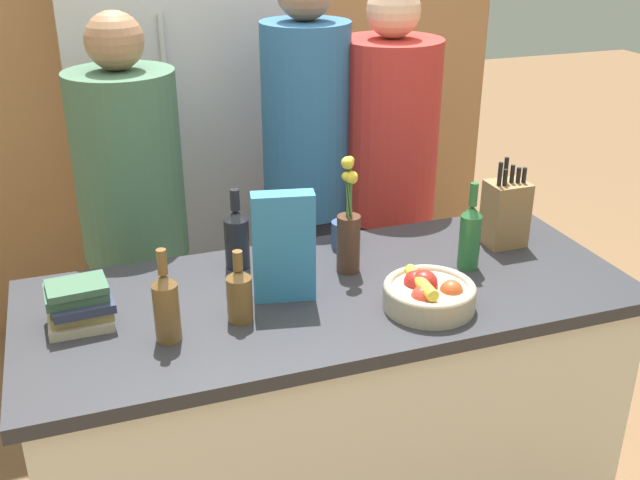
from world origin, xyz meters
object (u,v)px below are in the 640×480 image
object	(u,v)px
coffee_mug	(344,234)
refrigerator	(177,147)
fruit_bowl	(428,292)
person_in_blue	(306,172)
knife_block	(505,213)
cereal_box	(284,247)
bottle_oil	(470,235)
bottle_water	(239,293)
person_in_red_tee	(387,182)
book_stack	(80,304)
flower_vase	(349,231)
bottle_wine	(237,237)
person_at_sink	(135,221)
bottle_vinegar	(166,305)

from	to	relation	value
coffee_mug	refrigerator	bearing A→B (deg)	108.05
fruit_bowl	person_in_blue	world-z (taller)	person_in_blue
coffee_mug	knife_block	bearing A→B (deg)	-17.46
fruit_bowl	cereal_box	size ratio (longest dim) A/B	0.81
bottle_oil	bottle_water	distance (m)	0.75
person_in_red_tee	refrigerator	bearing A→B (deg)	155.17
refrigerator	bottle_water	bearing A→B (deg)	-92.77
coffee_mug	fruit_bowl	bearing A→B (deg)	-80.79
person_in_blue	bottle_water	bearing A→B (deg)	-93.01
book_stack	bottle_water	bearing A→B (deg)	-16.45
flower_vase	person_in_red_tee	world-z (taller)	person_in_red_tee
cereal_box	book_stack	size ratio (longest dim) A/B	1.79
book_stack	bottle_oil	xyz separation A→B (m)	(1.15, -0.04, 0.05)
refrigerator	bottle_wine	world-z (taller)	refrigerator
knife_block	person_at_sink	xyz separation A→B (m)	(-1.13, 0.58, -0.10)
book_stack	coffee_mug	bearing A→B (deg)	15.52
bottle_oil	bottle_vinegar	distance (m)	0.95
book_stack	bottle_wine	xyz separation A→B (m)	(0.48, 0.20, 0.04)
person_in_red_tee	bottle_water	bearing A→B (deg)	-115.16
bottle_oil	person_at_sink	distance (m)	1.17
flower_vase	person_in_blue	bearing A→B (deg)	83.05
flower_vase	person_at_sink	world-z (taller)	person_at_sink
knife_block	person_at_sink	world-z (taller)	person_at_sink
refrigerator	cereal_box	world-z (taller)	refrigerator
flower_vase	bottle_oil	world-z (taller)	flower_vase
bottle_water	person_in_red_tee	size ratio (longest dim) A/B	0.12
bottle_vinegar	person_at_sink	distance (m)	0.82
knife_block	person_at_sink	bearing A→B (deg)	153.02
knife_block	cereal_box	xyz separation A→B (m)	(-0.79, -0.12, 0.05)
refrigerator	fruit_bowl	size ratio (longest dim) A/B	7.34
cereal_box	person_in_blue	world-z (taller)	person_in_blue
cereal_box	bottle_wine	xyz separation A→B (m)	(-0.08, 0.24, -0.06)
bottle_vinegar	person_in_blue	world-z (taller)	person_in_blue
cereal_box	book_stack	xyz separation A→B (m)	(-0.56, 0.04, -0.10)
fruit_bowl	bottle_vinegar	xyz separation A→B (m)	(-0.71, 0.07, 0.06)
bottle_oil	person_in_blue	xyz separation A→B (m)	(-0.28, 0.75, -0.01)
bottle_wine	person_at_sink	bearing A→B (deg)	120.32
knife_block	bottle_oil	size ratio (longest dim) A/B	1.07
book_stack	bottle_water	xyz separation A→B (m)	(0.41, -0.12, 0.02)
book_stack	bottle_vinegar	size ratio (longest dim) A/B	0.69
knife_block	bottle_oil	distance (m)	0.23
knife_block	bottle_wine	size ratio (longest dim) A/B	1.16
knife_block	bottle_vinegar	xyz separation A→B (m)	(-1.14, -0.23, -0.01)
flower_vase	cereal_box	world-z (taller)	flower_vase
fruit_bowl	person_at_sink	xyz separation A→B (m)	(-0.70, 0.88, -0.04)
flower_vase	bottle_wine	distance (m)	0.34
person_at_sink	person_in_red_tee	distance (m)	0.97
flower_vase	person_in_blue	world-z (taller)	person_in_blue
coffee_mug	bottle_oil	size ratio (longest dim) A/B	0.39
bottle_vinegar	bottle_wine	xyz separation A→B (m)	(0.27, 0.36, -0.00)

